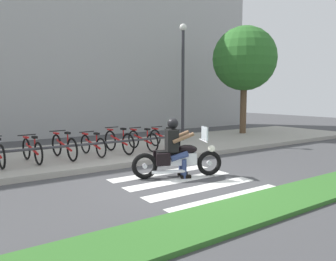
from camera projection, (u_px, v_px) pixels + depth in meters
ground_plane at (170, 182)px, 7.33m from camera, size 48.00×48.00×0.00m
grass_median at (249, 210)px, 5.43m from camera, size 24.00×1.10×0.08m
sidewalk at (101, 153)px, 10.62m from camera, size 24.00×4.40×0.15m
crosswalk_stripe_0 at (230, 198)px, 6.17m from camera, size 2.80×0.40×0.01m
crosswalk_stripe_1 at (202, 188)px, 6.82m from camera, size 2.80×0.40×0.01m
crosswalk_stripe_2 at (180, 180)px, 7.48m from camera, size 2.80×0.40×0.01m
crosswalk_stripe_3 at (161, 173)px, 8.14m from camera, size 2.80×0.40×0.01m
motorcycle at (178, 159)px, 7.71m from camera, size 2.08×1.01×1.21m
rider at (175, 144)px, 7.66m from camera, size 0.75×0.69×1.43m
bicycle_1 at (32, 150)px, 8.69m from camera, size 0.48×1.57×0.74m
bicycle_2 at (64, 146)px, 9.17m from camera, size 0.48×1.72×0.79m
bicycle_3 at (93, 145)px, 9.66m from camera, size 0.48×1.56×0.72m
bicycle_4 at (119, 141)px, 10.13m from camera, size 0.48×1.70×0.80m
bicycle_5 at (143, 140)px, 10.62m from camera, size 0.48×1.65×0.74m
bicycle_6 at (164, 138)px, 11.10m from camera, size 0.48×1.61×0.73m
bike_rack at (100, 144)px, 9.19m from camera, size 5.74×0.07×0.49m
street_lamp at (183, 73)px, 12.72m from camera, size 0.28×0.28×4.73m
tree_near_rack at (245, 59)px, 15.16m from camera, size 3.00×3.00×5.18m
building_backdrop at (49, 30)px, 14.77m from camera, size 24.00×1.20×9.89m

